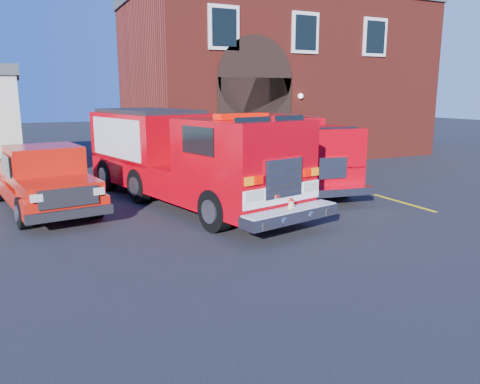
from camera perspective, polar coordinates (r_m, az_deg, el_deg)
name	(u,v)px	position (r m, az deg, el deg)	size (l,w,h in m)	color
ground	(219,236)	(11.12, -2.63, -5.41)	(100.00, 100.00, 0.00)	black
parking_stripe_near	(398,201)	(15.45, 18.72, -1.08)	(0.12, 3.00, 0.01)	yellow
parking_stripe_mid	(340,185)	(17.68, 12.04, 0.87)	(0.12, 3.00, 0.01)	yellow
parking_stripe_far	(297,173)	(20.12, 6.92, 2.36)	(0.12, 3.00, 0.01)	yellow
fire_station	(271,77)	(27.15, 3.75, 13.87)	(15.20, 10.20, 8.45)	maroon
fire_engine	(184,156)	(14.27, -6.83, 4.39)	(4.61, 9.50, 2.82)	black
pickup_truck	(43,179)	(14.64, -22.84, 1.45)	(2.92, 5.97, 1.87)	black
secondary_truck	(285,148)	(17.27, 5.49, 5.33)	(3.37, 7.87, 2.47)	black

